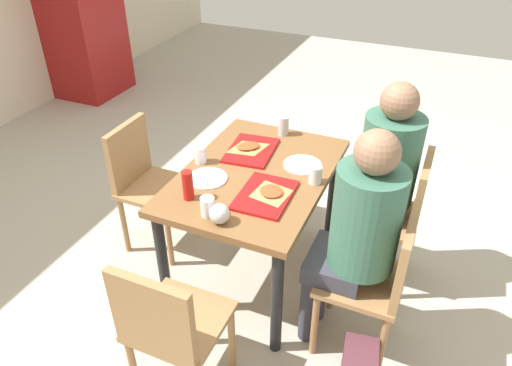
% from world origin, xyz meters
% --- Properties ---
extents(ground_plane, '(10.00, 10.00, 0.02)m').
position_xyz_m(ground_plane, '(0.00, 0.00, -0.01)').
color(ground_plane, '#B2AD9E').
extents(main_table, '(1.13, 0.78, 0.74)m').
position_xyz_m(main_table, '(0.00, 0.00, 0.64)').
color(main_table, brown).
rests_on(main_table, ground_plane).
extents(chair_near_left, '(0.40, 0.40, 0.86)m').
position_xyz_m(chair_near_left, '(-0.28, -0.78, 0.50)').
color(chair_near_left, '#9E7247').
rests_on(chair_near_left, ground_plane).
extents(chair_near_right, '(0.40, 0.40, 0.86)m').
position_xyz_m(chair_near_right, '(0.28, -0.78, 0.50)').
color(chair_near_right, '#9E7247').
rests_on(chair_near_right, ground_plane).
extents(chair_far_side, '(0.40, 0.40, 0.86)m').
position_xyz_m(chair_far_side, '(0.00, 0.78, 0.50)').
color(chair_far_side, '#9E7247').
rests_on(chair_far_side, ground_plane).
extents(chair_left_end, '(0.40, 0.40, 0.86)m').
position_xyz_m(chair_left_end, '(-0.95, 0.00, 0.50)').
color(chair_left_end, '#9E7247').
rests_on(chair_left_end, ground_plane).
extents(person_in_red, '(0.32, 0.42, 1.27)m').
position_xyz_m(person_in_red, '(-0.28, -0.63, 0.75)').
color(person_in_red, '#383842').
rests_on(person_in_red, ground_plane).
extents(person_in_brown_jacket, '(0.32, 0.42, 1.27)m').
position_xyz_m(person_in_brown_jacket, '(0.28, -0.63, 0.75)').
color(person_in_brown_jacket, '#383842').
rests_on(person_in_brown_jacket, ground_plane).
extents(tray_red_near, '(0.37, 0.27, 0.02)m').
position_xyz_m(tray_red_near, '(-0.20, -0.14, 0.75)').
color(tray_red_near, '#B21414').
rests_on(tray_red_near, main_table).
extents(tray_red_far, '(0.39, 0.30, 0.02)m').
position_xyz_m(tray_red_far, '(0.20, 0.12, 0.75)').
color(tray_red_far, '#B21414').
rests_on(tray_red_far, main_table).
extents(paper_plate_center, '(0.22, 0.22, 0.01)m').
position_xyz_m(paper_plate_center, '(-0.17, 0.22, 0.74)').
color(paper_plate_center, white).
rests_on(paper_plate_center, main_table).
extents(paper_plate_near_edge, '(0.22, 0.22, 0.01)m').
position_xyz_m(paper_plate_near_edge, '(0.17, -0.22, 0.74)').
color(paper_plate_near_edge, white).
rests_on(paper_plate_near_edge, main_table).
extents(pizza_slice_a, '(0.24, 0.24, 0.02)m').
position_xyz_m(pizza_slice_a, '(-0.18, -0.16, 0.77)').
color(pizza_slice_a, tan).
rests_on(pizza_slice_a, tray_red_near).
extents(pizza_slice_b, '(0.24, 0.24, 0.02)m').
position_xyz_m(pizza_slice_b, '(0.20, 0.14, 0.77)').
color(pizza_slice_b, '#C68C47').
rests_on(pizza_slice_b, tray_red_far).
extents(plastic_cup_a, '(0.07, 0.07, 0.10)m').
position_xyz_m(plastic_cup_a, '(-0.03, 0.33, 0.79)').
color(plastic_cup_a, white).
rests_on(plastic_cup_a, main_table).
extents(plastic_cup_b, '(0.07, 0.07, 0.10)m').
position_xyz_m(plastic_cup_b, '(0.03, -0.33, 0.79)').
color(plastic_cup_b, white).
rests_on(plastic_cup_b, main_table).
extents(plastic_cup_c, '(0.07, 0.07, 0.10)m').
position_xyz_m(plastic_cup_c, '(-0.45, 0.06, 0.79)').
color(plastic_cup_c, white).
rests_on(plastic_cup_c, main_table).
extents(soda_can, '(0.07, 0.07, 0.12)m').
position_xyz_m(soda_can, '(0.48, 0.02, 0.80)').
color(soda_can, '#B7BCC6').
rests_on(soda_can, main_table).
extents(condiment_bottle, '(0.06, 0.06, 0.16)m').
position_xyz_m(condiment_bottle, '(-0.37, 0.22, 0.82)').
color(condiment_bottle, red).
rests_on(condiment_bottle, main_table).
extents(foil_bundle, '(0.10, 0.10, 0.10)m').
position_xyz_m(foil_bundle, '(-0.48, -0.02, 0.79)').
color(foil_bundle, silver).
rests_on(foil_bundle, main_table).
extents(drink_fridge, '(0.70, 0.60, 1.90)m').
position_xyz_m(drink_fridge, '(1.96, 2.85, 0.95)').
color(drink_fridge, maroon).
rests_on(drink_fridge, ground_plane).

